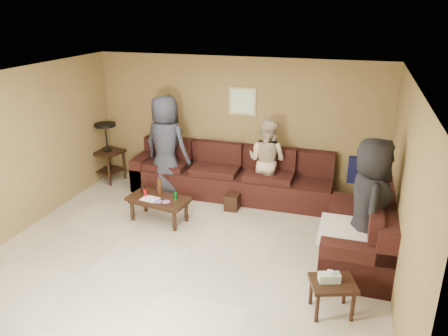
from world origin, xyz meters
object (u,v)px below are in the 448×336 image
at_px(side_table_right, 332,285).
at_px(coffee_table, 159,201).
at_px(end_table_left, 108,151).
at_px(waste_bin, 232,202).
at_px(sectional_sofa, 267,195).
at_px(person_right, 369,204).
at_px(person_middle, 267,160).
at_px(person_left, 166,145).

bearing_deg(side_table_right, coffee_table, 152.22).
bearing_deg(side_table_right, end_table_left, 148.28).
height_order(coffee_table, waste_bin, coffee_table).
bearing_deg(end_table_left, sectional_sofa, -8.74).
distance_m(coffee_table, person_right, 3.29).
relative_size(side_table_right, person_right, 0.34).
bearing_deg(person_middle, end_table_left, 17.01).
distance_m(sectional_sofa, coffee_table, 1.83).
distance_m(side_table_right, person_right, 1.33).
relative_size(waste_bin, person_right, 0.16).
distance_m(end_table_left, person_left, 1.42).
bearing_deg(person_left, person_middle, -161.65).
xyz_separation_m(person_left, person_right, (3.58, -1.49, -0.02)).
bearing_deg(side_table_right, sectional_sofa, 118.03).
bearing_deg(sectional_sofa, side_table_right, -61.97).
bearing_deg(person_right, person_left, 61.56).
bearing_deg(sectional_sofa, end_table_left, 171.26).
bearing_deg(end_table_left, person_middle, 0.36).
bearing_deg(sectional_sofa, waste_bin, -174.44).
bearing_deg(sectional_sofa, coffee_table, -153.79).
height_order(sectional_sofa, waste_bin, sectional_sofa).
bearing_deg(end_table_left, person_right, -18.75).
bearing_deg(person_left, end_table_left, 4.00).
distance_m(end_table_left, person_right, 5.23).
bearing_deg(person_middle, person_left, 23.12).
height_order(end_table_left, waste_bin, end_table_left).
distance_m(end_table_left, waste_bin, 2.86).
height_order(end_table_left, person_middle, person_middle).
relative_size(waste_bin, person_left, 0.15).
xyz_separation_m(end_table_left, person_right, (4.95, -1.68, 0.29)).
height_order(end_table_left, side_table_right, end_table_left).
xyz_separation_m(waste_bin, person_right, (2.19, -1.10, 0.77)).
relative_size(sectional_sofa, person_left, 2.50).
distance_m(end_table_left, person_middle, 3.23).
bearing_deg(person_right, side_table_right, 157.42).
height_order(sectional_sofa, person_right, person_right).
relative_size(end_table_left, person_right, 0.65).
distance_m(waste_bin, person_right, 2.57).
height_order(sectional_sofa, end_table_left, end_table_left).
distance_m(sectional_sofa, end_table_left, 3.41).
relative_size(coffee_table, end_table_left, 0.90).
height_order(sectional_sofa, side_table_right, sectional_sofa).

